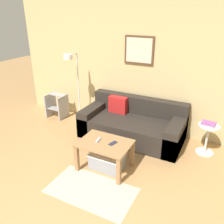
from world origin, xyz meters
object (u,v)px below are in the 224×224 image
Objects in this scene: floor_lamp at (73,78)px; book_stack at (208,124)px; step_stool at (57,105)px; storage_bin at (107,161)px; coffee_table at (105,148)px; side_table at (207,137)px; cell_phone at (113,143)px; couch at (132,125)px; remote_control at (98,140)px.

book_stack is (2.57, 0.07, -0.46)m from floor_lamp.
floor_lamp is at bearing -10.79° from step_stool.
step_stool is at bearing 148.57° from storage_bin.
step_stool reaches higher than storage_bin.
coffee_table is 0.52× the size of floor_lamp.
side_table is at bearing -0.70° from step_stool.
step_stool is (-3.17, 0.04, -0.04)m from side_table.
cell_phone is (-1.18, -1.09, -0.09)m from book_stack.
step_stool is at bearing 147.69° from coffee_table.
couch is 1.26× the size of floor_lamp.
cell_phone is at bearing -83.60° from couch.
couch is at bearing 76.69° from remote_control.
floor_lamp reaches higher than remote_control.
storage_bin is at bearing -38.72° from floor_lamp.
coffee_table is 5.11× the size of remote_control.
coffee_table is 1.78m from floor_lamp.
book_stack reaches higher than remote_control.
floor_lamp is at bearing -178.51° from book_stack.
book_stack reaches higher than cell_phone.
floor_lamp is at bearing 140.08° from coffee_table.
remote_control is (-1.42, -1.12, -0.09)m from book_stack.
side_table is 3.71× the size of cell_phone.
remote_control is 1.07× the size of cell_phone.
floor_lamp is (-1.27, 1.06, 0.65)m from coffee_table.
cell_phone is (-1.20, -1.10, 0.14)m from side_table.
cell_phone is (0.23, 0.02, -0.01)m from remote_control.
remote_control is at bearing -174.19° from storage_bin.
storage_bin is at bearing -1.37° from remote_control.
remote_control is (-1.43, -1.12, 0.14)m from side_table.
floor_lamp is 1.65m from remote_control.
step_stool is (-1.74, 1.16, -0.18)m from remote_control.
remote_control is 0.24m from cell_phone.
side_table reaches higher than cell_phone.
remote_control is at bearing -96.13° from couch.
book_stack is 1.55× the size of remote_control.
floor_lamp is 0.94m from step_stool.
couch is 1.08m from cell_phone.
side_table is 1.82m from remote_control.
book_stack is at bearing 31.10° from remote_control.
coffee_table is 0.23m from storage_bin.
storage_bin is (0.03, -1.07, -0.13)m from couch.
couch is at bearing 1.34° from floor_lamp.
floor_lamp reaches higher than step_stool.
step_stool is at bearing 139.03° from remote_control.
book_stack is at bearing 40.89° from storage_bin.
coffee_table is 1.73m from book_stack.
couch is 1.07m from storage_bin.
coffee_table is at bearing -39.92° from floor_lamp.
storage_bin is at bearing -139.11° from book_stack.
remote_control is (-0.12, 0.01, 0.11)m from coffee_table.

